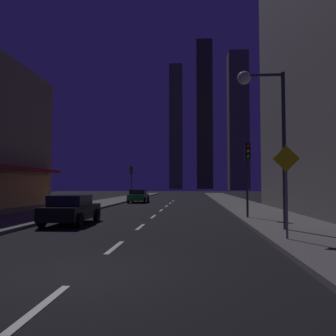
{
  "coord_description": "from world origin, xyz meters",
  "views": [
    {
      "loc": [
        2.45,
        -7.44,
        1.96
      ],
      "look_at": [
        0.0,
        26.05,
        3.62
      ],
      "focal_mm": 36.56,
      "sensor_mm": 36.0,
      "label": 1
    }
  ],
  "objects_px": {
    "pedestrian_crossing_sign": "(286,183)",
    "street_lamp_right": "(263,110)",
    "traffic_light_near_right": "(247,163)",
    "traffic_light_far_left": "(131,175)",
    "car_parked_far": "(138,196)",
    "fire_hydrant_far_left": "(81,205)",
    "car_parked_near": "(71,209)"
  },
  "relations": [
    {
      "from": "traffic_light_far_left",
      "to": "pedestrian_crossing_sign",
      "type": "xyz_separation_m",
      "value": [
        11.1,
        -31.75,
        -1.18
      ]
    },
    {
      "from": "traffic_light_near_right",
      "to": "pedestrian_crossing_sign",
      "type": "height_order",
      "value": "traffic_light_near_right"
    },
    {
      "from": "fire_hydrant_far_left",
      "to": "pedestrian_crossing_sign",
      "type": "distance_m",
      "value": 17.54
    },
    {
      "from": "car_parked_near",
      "to": "traffic_light_near_right",
      "type": "height_order",
      "value": "traffic_light_near_right"
    },
    {
      "from": "traffic_light_far_left",
      "to": "street_lamp_right",
      "type": "height_order",
      "value": "street_lamp_right"
    },
    {
      "from": "car_parked_near",
      "to": "fire_hydrant_far_left",
      "type": "xyz_separation_m",
      "value": [
        -2.3,
        8.32,
        -0.29
      ]
    },
    {
      "from": "car_parked_far",
      "to": "fire_hydrant_far_left",
      "type": "height_order",
      "value": "car_parked_far"
    },
    {
      "from": "pedestrian_crossing_sign",
      "to": "traffic_light_near_right",
      "type": "bearing_deg",
      "value": 90.76
    },
    {
      "from": "pedestrian_crossing_sign",
      "to": "car_parked_far",
      "type": "bearing_deg",
      "value": 109.65
    },
    {
      "from": "car_parked_near",
      "to": "fire_hydrant_far_left",
      "type": "relative_size",
      "value": 6.48
    },
    {
      "from": "car_parked_far",
      "to": "street_lamp_right",
      "type": "bearing_deg",
      "value": -68.9
    },
    {
      "from": "traffic_light_near_right",
      "to": "fire_hydrant_far_left",
      "type": "bearing_deg",
      "value": 153.96
    },
    {
      "from": "traffic_light_near_right",
      "to": "pedestrian_crossing_sign",
      "type": "distance_m",
      "value": 7.67
    },
    {
      "from": "traffic_light_far_left",
      "to": "car_parked_far",
      "type": "bearing_deg",
      "value": -72.38
    },
    {
      "from": "pedestrian_crossing_sign",
      "to": "street_lamp_right",
      "type": "bearing_deg",
      "value": 95.04
    },
    {
      "from": "fire_hydrant_far_left",
      "to": "street_lamp_right",
      "type": "xyz_separation_m",
      "value": [
        11.28,
        -10.65,
        4.61
      ]
    },
    {
      "from": "car_parked_far",
      "to": "traffic_light_near_right",
      "type": "relative_size",
      "value": 1.01
    },
    {
      "from": "car_parked_far",
      "to": "street_lamp_right",
      "type": "xyz_separation_m",
      "value": [
        8.98,
        -23.27,
        4.33
      ]
    },
    {
      "from": "street_lamp_right",
      "to": "car_parked_near",
      "type": "bearing_deg",
      "value": 165.44
    },
    {
      "from": "car_parked_far",
      "to": "traffic_light_near_right",
      "type": "distance_m",
      "value": 20.48
    },
    {
      "from": "fire_hydrant_far_left",
      "to": "traffic_light_far_left",
      "type": "xyz_separation_m",
      "value": [
        0.4,
        18.6,
        2.74
      ]
    },
    {
      "from": "street_lamp_right",
      "to": "car_parked_far",
      "type": "bearing_deg",
      "value": 111.1
    },
    {
      "from": "car_parked_far",
      "to": "pedestrian_crossing_sign",
      "type": "distance_m",
      "value": 27.39
    },
    {
      "from": "street_lamp_right",
      "to": "traffic_light_far_left",
      "type": "bearing_deg",
      "value": 110.4
    },
    {
      "from": "traffic_light_near_right",
      "to": "traffic_light_far_left",
      "type": "relative_size",
      "value": 1.0
    },
    {
      "from": "traffic_light_near_right",
      "to": "pedestrian_crossing_sign",
      "type": "xyz_separation_m",
      "value": [
        0.1,
        -7.58,
        -1.18
      ]
    },
    {
      "from": "traffic_light_far_left",
      "to": "pedestrian_crossing_sign",
      "type": "bearing_deg",
      "value": -70.73
    },
    {
      "from": "traffic_light_near_right",
      "to": "street_lamp_right",
      "type": "height_order",
      "value": "street_lamp_right"
    },
    {
      "from": "car_parked_far",
      "to": "traffic_light_far_left",
      "type": "relative_size",
      "value": 1.01
    },
    {
      "from": "car_parked_near",
      "to": "traffic_light_far_left",
      "type": "distance_m",
      "value": 27.1
    },
    {
      "from": "car_parked_near",
      "to": "car_parked_far",
      "type": "height_order",
      "value": "same"
    },
    {
      "from": "street_lamp_right",
      "to": "fire_hydrant_far_left",
      "type": "bearing_deg",
      "value": 136.63
    }
  ]
}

